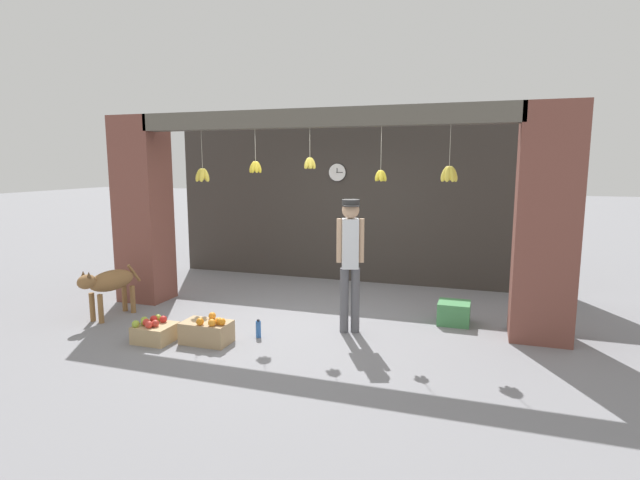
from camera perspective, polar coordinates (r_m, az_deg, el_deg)
ground_plane at (r=6.82m, az=-1.00°, el=-9.40°), size 60.00×60.00×0.00m
shop_back_wall at (r=8.96m, az=4.41°, el=4.18°), size 7.00×0.12×2.82m
shop_pillar_left at (r=8.16m, az=-19.56°, el=3.24°), size 0.70×0.60×2.82m
shop_pillar_right at (r=6.49m, az=24.42°, el=1.64°), size 0.70×0.60×2.82m
storefront_awning at (r=6.61m, az=-0.67°, el=13.32°), size 5.10×0.31×0.98m
dog at (r=7.48m, az=-22.99°, el=-4.53°), size 0.40×1.02×0.73m
shopkeeper at (r=6.21m, az=3.47°, el=-1.69°), size 0.33×0.30×1.69m
fruit_crate_oranges at (r=6.20m, az=-12.78°, el=-10.16°), size 0.57×0.35×0.34m
fruit_crate_apples at (r=6.42m, az=-18.38°, el=-9.86°), size 0.44×0.40×0.29m
produce_box_green at (r=6.96m, az=15.05°, el=-8.05°), size 0.41×0.39×0.30m
water_bottle at (r=6.28m, az=-7.06°, el=-10.07°), size 0.06×0.06×0.23m
wall_clock at (r=8.96m, az=1.99°, el=7.73°), size 0.33×0.03×0.33m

